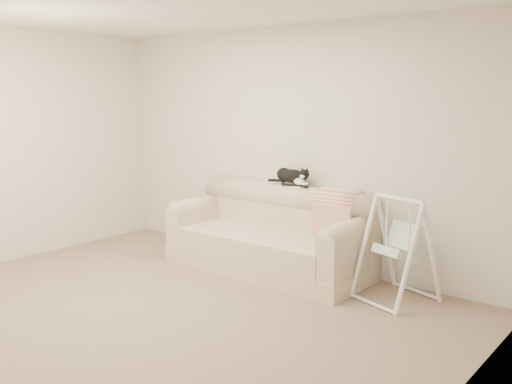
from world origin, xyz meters
TOP-DOWN VIEW (x-y plane):
  - ground_plane at (0.00, 0.00)m, footprint 5.00×5.00m
  - room_shell at (0.00, 0.00)m, footprint 5.04×4.04m
  - sofa at (0.01, 1.62)m, footprint 2.20×0.93m
  - remote_a at (0.08, 1.84)m, footprint 0.19×0.09m
  - remote_b at (0.25, 1.85)m, footprint 0.17×0.13m
  - tuxedo_cat at (0.10, 1.86)m, footprint 0.50×0.19m
  - throw_blanket at (0.71, 1.84)m, footprint 0.44×0.38m
  - baby_swing at (1.46, 1.59)m, footprint 0.75×0.77m

SIDE VIEW (x-z plane):
  - ground_plane at x=0.00m, z-range 0.00..0.00m
  - sofa at x=0.01m, z-range -0.10..0.80m
  - baby_swing at x=1.46m, z-range 0.00..0.97m
  - throw_blanket at x=0.71m, z-range 0.44..1.01m
  - remote_b at x=0.25m, z-range 0.90..0.92m
  - remote_a at x=0.08m, z-range 0.90..0.92m
  - tuxedo_cat at x=0.10m, z-range 0.90..1.09m
  - room_shell at x=0.00m, z-range 0.23..2.83m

